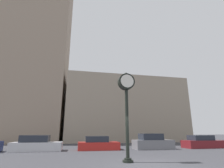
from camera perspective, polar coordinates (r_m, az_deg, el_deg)
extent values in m
plane|color=#38383D|center=(10.21, 10.25, -24.35)|extent=(200.00, 200.00, 0.00)
cube|color=gray|center=(39.32, -25.80, 13.71)|extent=(15.74, 12.00, 39.52)
cube|color=gray|center=(34.85, 3.57, -8.79)|extent=(21.43, 12.00, 11.27)
cylinder|color=black|center=(10.65, 5.22, -23.81)|extent=(0.61, 0.61, 0.12)
cylinder|color=black|center=(10.63, 5.20, -23.23)|extent=(0.40, 0.40, 0.10)
cylinder|color=black|center=(10.55, 4.93, -12.32)|extent=(0.20, 0.20, 3.93)
cylinder|color=black|center=(10.96, 4.64, 0.67)|extent=(1.00, 0.45, 1.00)
cylinder|color=white|center=(10.74, 4.99, 1.01)|extent=(0.82, 0.02, 0.82)
cylinder|color=white|center=(11.17, 4.30, 0.34)|extent=(0.82, 0.02, 0.82)
sphere|color=black|center=(11.13, 4.58, 3.44)|extent=(0.12, 0.12, 0.12)
cube|color=#BCBCC1|center=(17.76, -23.28, -18.26)|extent=(4.33, 1.88, 0.76)
cube|color=#232833|center=(17.77, -23.74, -16.01)|extent=(2.39, 1.62, 0.60)
cube|color=red|center=(17.63, -4.44, -19.51)|extent=(3.90, 1.85, 0.71)
cube|color=#232833|center=(17.58, -5.05, -17.46)|extent=(2.15, 1.61, 0.54)
cube|color=slate|center=(18.81, 13.20, -18.66)|extent=(3.85, 1.91, 0.88)
cube|color=#232833|center=(18.70, 12.50, -16.43)|extent=(2.13, 1.66, 0.61)
cube|color=maroon|center=(21.92, 27.60, -16.99)|extent=(4.25, 1.80, 0.78)
cube|color=#232833|center=(21.76, 26.93, -15.36)|extent=(2.35, 1.56, 0.53)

